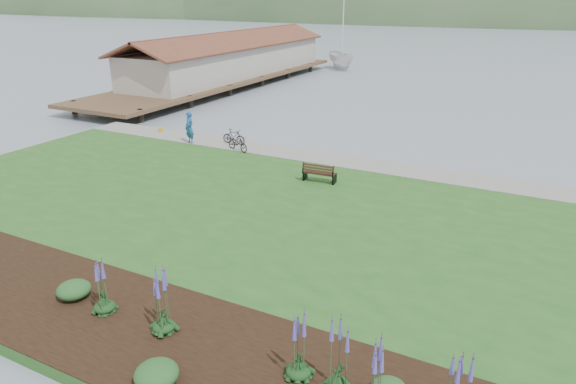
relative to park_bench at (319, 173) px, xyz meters
name	(u,v)px	position (x,y,z in m)	size (l,w,h in m)	color
ground	(268,209)	(-1.05, -3.22, -0.89)	(600.00, 600.00, 0.00)	gray
lawn	(244,221)	(-1.05, -5.22, -0.69)	(34.00, 20.00, 0.40)	#24551E
shoreline_path	(329,159)	(-1.05, 3.68, -0.47)	(34.00, 2.20, 0.03)	gray
garden_bed	(184,344)	(1.95, -13.02, -0.47)	(24.00, 4.40, 0.04)	black
pier_pavilion	(230,59)	(-21.05, 24.30, 1.75)	(8.00, 36.00, 5.40)	#4C3826
park_bench	(319,173)	(0.00, 0.00, 0.00)	(1.62, 0.75, 0.98)	#321D13
person	(189,125)	(-9.84, 2.70, 0.67)	(0.84, 0.58, 2.31)	#215A9B
bicycle_a	(238,144)	(-6.41, 2.73, -0.06)	(1.65, 0.58, 0.86)	black
bicycle_b	(234,137)	(-7.37, 3.79, -0.02)	(1.55, 0.45, 0.94)	black
sailboat	(341,69)	(-14.91, 40.43, -0.89)	(10.04, 10.22, 26.46)	silver
pannier	(161,130)	(-13.25, 3.98, -0.34)	(0.18, 0.27, 0.29)	gold
echium_0	(161,301)	(1.13, -12.84, 0.52)	(0.62, 0.62, 2.25)	#133617
echium_1	(299,349)	(5.17, -12.75, 0.35)	(0.62, 0.62, 2.12)	#133617
echium_4	(102,286)	(-0.99, -12.89, 0.39)	(0.62, 0.62, 1.97)	#133617
echium_5	(339,359)	(6.18, -12.76, 0.46)	(0.62, 0.62, 2.36)	#133617
shrub_0	(74,290)	(-2.38, -12.75, -0.20)	(1.01, 1.01, 0.50)	#1E4C21
shrub_1	(157,374)	(2.30, -14.48, -0.18)	(1.06, 1.06, 0.53)	#1E4C21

